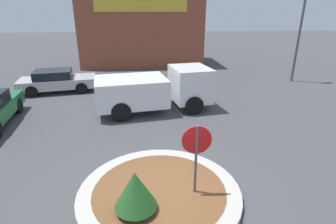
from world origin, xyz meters
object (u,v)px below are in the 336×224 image
(utility_truck, at_px, (155,89))
(light_pole, at_px, (301,25))
(stop_sign, at_px, (196,149))
(parked_sedan_silver, at_px, (57,81))

(utility_truck, xyz_separation_m, light_pole, (9.86, 4.84, 2.68))
(stop_sign, xyz_separation_m, parked_sedan_silver, (-6.53, 10.47, -0.76))
(utility_truck, bearing_deg, stop_sign, -93.32)
(stop_sign, bearing_deg, light_pole, 51.72)
(utility_truck, distance_m, parked_sedan_silver, 6.91)
(utility_truck, height_order, light_pole, light_pole)
(stop_sign, height_order, utility_truck, stop_sign)
(stop_sign, height_order, parked_sedan_silver, stop_sign)
(stop_sign, distance_m, utility_truck, 6.79)
(utility_truck, distance_m, light_pole, 11.31)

